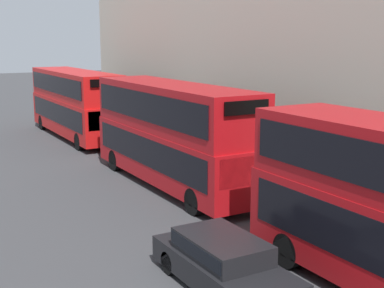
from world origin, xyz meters
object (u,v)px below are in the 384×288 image
object	(u,v)px
bus_second_in_queue	(172,131)
pedestrian	(262,178)
car_hatchback	(223,261)
bus_third_in_queue	(75,101)

from	to	relation	value
bus_second_in_queue	pedestrian	size ratio (longest dim) A/B	6.95
bus_second_in_queue	car_hatchback	distance (m)	9.96
bus_third_in_queue	bus_second_in_queue	bearing A→B (deg)	-90.00
bus_second_in_queue	pedestrian	xyz separation A→B (m)	(2.55, -2.99, -1.72)
bus_third_in_queue	pedestrian	xyz separation A→B (m)	(2.55, -16.36, -1.64)
bus_second_in_queue	bus_third_in_queue	distance (m)	13.37
car_hatchback	bus_second_in_queue	bearing A→B (deg)	69.74
bus_second_in_queue	car_hatchback	bearing A→B (deg)	-110.26
bus_third_in_queue	car_hatchback	xyz separation A→B (m)	(-3.40, -22.58, -1.63)
bus_second_in_queue	pedestrian	world-z (taller)	bus_second_in_queue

